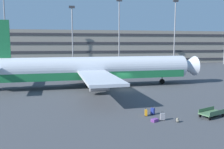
{
  "coord_description": "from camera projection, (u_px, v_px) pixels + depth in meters",
  "views": [
    {
      "loc": [
        -9.06,
        -36.56,
        7.33
      ],
      "look_at": [
        -3.02,
        -4.21,
        3.0
      ],
      "focal_mm": 37.78,
      "sensor_mm": 36.0,
      "label": 1
    }
  ],
  "objects": [
    {
      "name": "ground_plane",
      "position": [
        125.0,
        89.0,
        38.23
      ],
      "size": [
        600.0,
        600.0,
        0.0
      ],
      "primitive_type": "plane",
      "color": "#424449"
    },
    {
      "name": "terminal_structure",
      "position": [
        92.0,
        47.0,
        90.67
      ],
      "size": [
        150.59,
        16.61,
        12.03
      ],
      "color": "gray",
      "rests_on": "ground_plane"
    },
    {
      "name": "airliner",
      "position": [
        93.0,
        69.0,
        39.83
      ],
      "size": [
        38.79,
        31.25,
        10.91
      ],
      "color": "silver",
      "rests_on": "ground_plane"
    },
    {
      "name": "light_mast_left",
      "position": [
        5.0,
        18.0,
        68.91
      ],
      "size": [
        1.8,
        0.5,
        25.8
      ],
      "color": "gray",
      "rests_on": "ground_plane"
    },
    {
      "name": "light_mast_center_left",
      "position": [
        72.0,
        32.0,
        72.94
      ],
      "size": [
        1.8,
        0.5,
        18.79
      ],
      "color": "gray",
      "rests_on": "ground_plane"
    },
    {
      "name": "light_mast_center_right",
      "position": [
        119.0,
        28.0,
        75.47
      ],
      "size": [
        1.8,
        0.5,
        21.31
      ],
      "color": "gray",
      "rests_on": "ground_plane"
    },
    {
      "name": "light_mast_right",
      "position": [
        175.0,
        28.0,
        78.92
      ],
      "size": [
        1.8,
        0.5,
        21.73
      ],
      "color": "gray",
      "rests_on": "ground_plane"
    },
    {
      "name": "suitcase_teal",
      "position": [
        155.0,
        120.0,
        22.26
      ],
      "size": [
        0.77,
        0.68,
        0.27
      ],
      "color": "#72388C",
      "rests_on": "ground_plane"
    },
    {
      "name": "suitcase_purple",
      "position": [
        146.0,
        112.0,
        23.99
      ],
      "size": [
        0.3,
        0.47,
        0.8
      ],
      "color": "orange",
      "rests_on": "ground_plane"
    },
    {
      "name": "suitcase_navy",
      "position": [
        163.0,
        117.0,
        22.58
      ],
      "size": [
        0.45,
        0.25,
        0.82
      ],
      "color": "gray",
      "rests_on": "ground_plane"
    },
    {
      "name": "suitcase_black",
      "position": [
        153.0,
        111.0,
        24.43
      ],
      "size": [
        0.43,
        0.45,
        0.86
      ],
      "color": "navy",
      "rests_on": "ground_plane"
    },
    {
      "name": "backpack_orange",
      "position": [
        178.0,
        120.0,
        22.03
      ],
      "size": [
        0.41,
        0.38,
        0.51
      ],
      "color": "gray",
      "rests_on": "ground_plane"
    },
    {
      "name": "baggage_cart",
      "position": [
        212.0,
        113.0,
        23.61
      ],
      "size": [
        3.32,
        2.16,
        0.82
      ],
      "color": "#4C724C",
      "rests_on": "ground_plane"
    }
  ]
}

